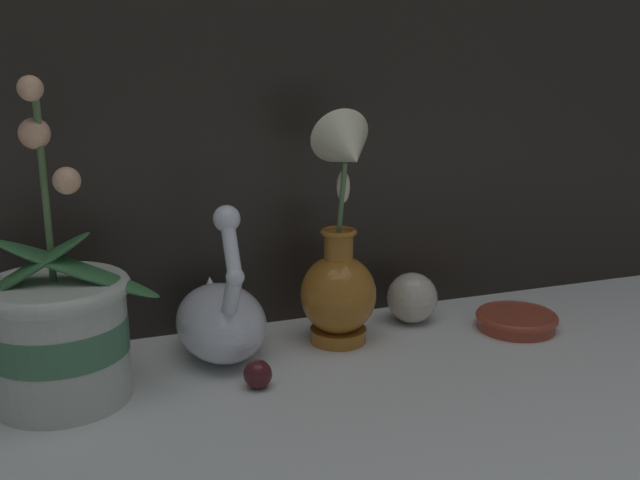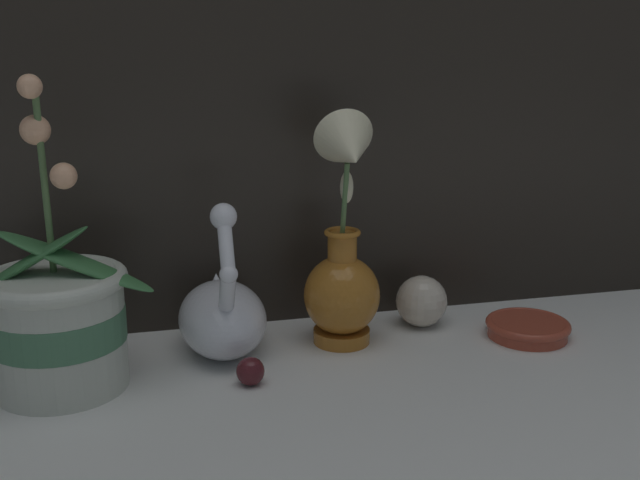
{
  "view_description": "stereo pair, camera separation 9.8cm",
  "coord_description": "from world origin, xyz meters",
  "px_view_note": "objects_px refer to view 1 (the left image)",
  "views": [
    {
      "loc": [
        -0.31,
        -0.75,
        0.42
      ],
      "look_at": [
        0.01,
        0.14,
        0.16
      ],
      "focal_mm": 42.0,
      "sensor_mm": 36.0,
      "label": 1
    },
    {
      "loc": [
        -0.21,
        -0.78,
        0.42
      ],
      "look_at": [
        0.01,
        0.14,
        0.16
      ],
      "focal_mm": 42.0,
      "sensor_mm": 36.0,
      "label": 2
    }
  ],
  "objects_px": {
    "blue_vase": "(340,263)",
    "glass_sphere": "(412,298)",
    "swan_figurine": "(221,317)",
    "amber_dish": "(517,320)",
    "orchid_potted_plant": "(58,329)"
  },
  "relations": [
    {
      "from": "swan_figurine",
      "to": "amber_dish",
      "type": "bearing_deg",
      "value": -6.49
    },
    {
      "from": "orchid_potted_plant",
      "to": "blue_vase",
      "type": "distance_m",
      "value": 0.38
    },
    {
      "from": "amber_dish",
      "to": "orchid_potted_plant",
      "type": "bearing_deg",
      "value": -179.08
    },
    {
      "from": "blue_vase",
      "to": "amber_dish",
      "type": "relative_size",
      "value": 2.73
    },
    {
      "from": "glass_sphere",
      "to": "orchid_potted_plant",
      "type": "bearing_deg",
      "value": -170.1
    },
    {
      "from": "orchid_potted_plant",
      "to": "swan_figurine",
      "type": "relative_size",
      "value": 1.71
    },
    {
      "from": "blue_vase",
      "to": "amber_dish",
      "type": "xyz_separation_m",
      "value": [
        0.27,
        -0.04,
        -0.1
      ]
    },
    {
      "from": "blue_vase",
      "to": "amber_dish",
      "type": "height_order",
      "value": "blue_vase"
    },
    {
      "from": "swan_figurine",
      "to": "blue_vase",
      "type": "relative_size",
      "value": 0.67
    },
    {
      "from": "swan_figurine",
      "to": "amber_dish",
      "type": "distance_m",
      "value": 0.44
    },
    {
      "from": "blue_vase",
      "to": "glass_sphere",
      "type": "height_order",
      "value": "blue_vase"
    },
    {
      "from": "swan_figurine",
      "to": "orchid_potted_plant",
      "type": "bearing_deg",
      "value": -163.74
    },
    {
      "from": "orchid_potted_plant",
      "to": "blue_vase",
      "type": "bearing_deg",
      "value": 7.37
    },
    {
      "from": "amber_dish",
      "to": "glass_sphere",
      "type": "bearing_deg",
      "value": 149.89
    },
    {
      "from": "amber_dish",
      "to": "swan_figurine",
      "type": "bearing_deg",
      "value": 173.51
    }
  ]
}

